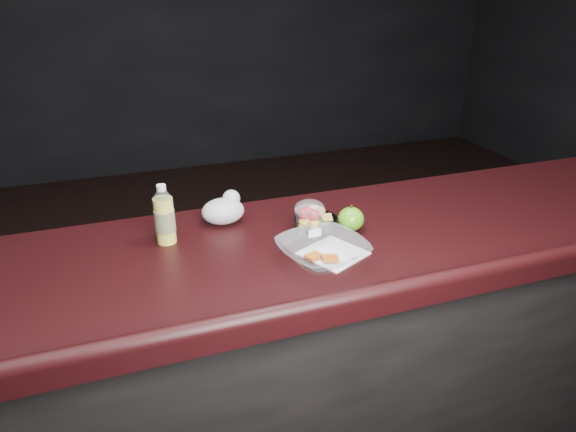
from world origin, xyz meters
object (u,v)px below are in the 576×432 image
at_px(snack_bowl, 315,222).
at_px(takeout_bowl, 323,251).
at_px(lemonade_bottle, 165,219).
at_px(fruit_cup, 309,220).
at_px(green_apple, 351,219).

xyz_separation_m(snack_bowl, takeout_bowl, (-0.06, -0.19, 0.00)).
height_order(lemonade_bottle, takeout_bowl, lemonade_bottle).
bearing_deg(snack_bowl, lemonade_bottle, 170.81).
bearing_deg(snack_bowl, fruit_cup, -127.20).
bearing_deg(lemonade_bottle, green_apple, -11.40).
bearing_deg(lemonade_bottle, takeout_bowl, -33.23).
distance_m(snack_bowl, takeout_bowl, 0.20).
relative_size(fruit_cup, snack_bowl, 0.81).
xyz_separation_m(green_apple, takeout_bowl, (-0.16, -0.15, -0.01)).
xyz_separation_m(lemonade_bottle, snack_bowl, (0.46, -0.08, -0.05)).
distance_m(fruit_cup, green_apple, 0.16).
distance_m(lemonade_bottle, fruit_cup, 0.44).
bearing_deg(takeout_bowl, fruit_cup, 85.17).
bearing_deg(takeout_bowl, lemonade_bottle, 146.77).
xyz_separation_m(lemonade_bottle, fruit_cup, (0.42, -0.13, -0.01)).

